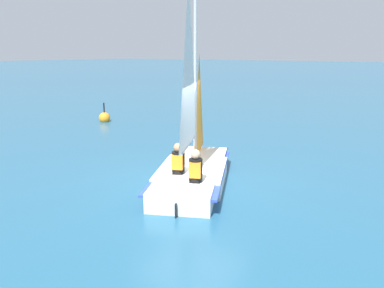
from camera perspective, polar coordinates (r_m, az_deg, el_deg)
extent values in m
plane|color=#235675|center=(9.51, 0.00, -6.02)|extent=(260.00, 260.00, 0.00)
cube|color=white|center=(9.44, 0.00, -4.80)|extent=(2.63, 2.38, 0.43)
cube|color=white|center=(10.88, 1.28, -2.26)|extent=(1.19, 1.19, 0.43)
cube|color=white|center=(8.03, -1.75, -8.25)|extent=(1.40, 1.62, 0.43)
cube|color=blue|center=(9.39, 0.00, -4.01)|extent=(4.16, 3.12, 0.05)
cube|color=silver|center=(10.38, 0.94, -1.70)|extent=(2.23, 2.09, 0.04)
cylinder|color=#B7B7BC|center=(9.44, 0.48, 10.70)|extent=(0.08, 0.08, 4.57)
cylinder|color=#B7B7BC|center=(8.75, -0.47, 0.10)|extent=(1.72, 0.87, 0.07)
pyramid|color=white|center=(8.50, -0.49, 12.49)|extent=(1.63, 0.81, 3.69)
pyramid|color=orange|center=(10.24, 1.09, 6.22)|extent=(1.21, 0.61, 2.69)
cube|color=black|center=(7.59, -2.48, -10.12)|extent=(0.09, 0.06, 0.30)
cube|color=black|center=(9.00, -2.09, -5.64)|extent=(0.36, 0.34, 0.45)
cylinder|color=black|center=(8.85, -2.11, -2.74)|extent=(0.40, 0.40, 0.50)
cube|color=orange|center=(8.84, -2.12, -2.59)|extent=(0.42, 0.38, 0.35)
sphere|color=#A87A56|center=(8.76, -2.13, -0.55)|extent=(0.22, 0.22, 0.22)
cube|color=black|center=(8.44, 0.55, -6.99)|extent=(0.36, 0.34, 0.45)
cylinder|color=black|center=(8.28, 0.56, -3.92)|extent=(0.40, 0.40, 0.50)
cube|color=orange|center=(8.27, 0.56, -3.75)|extent=(0.42, 0.38, 0.35)
sphere|color=tan|center=(8.18, 0.56, -1.59)|extent=(0.22, 0.22, 0.22)
sphere|color=orange|center=(18.29, -13.18, 3.91)|extent=(0.53, 0.53, 0.53)
cylinder|color=black|center=(18.22, -13.26, 5.30)|extent=(0.06, 0.06, 0.54)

